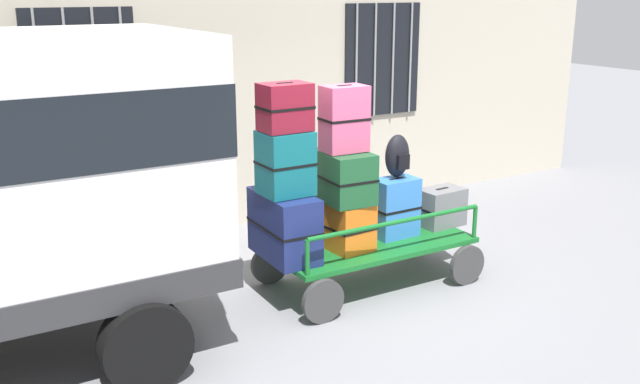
% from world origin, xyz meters
% --- Properties ---
extents(ground_plane, '(40.00, 40.00, 0.00)m').
position_xyz_m(ground_plane, '(0.00, 0.00, 0.00)').
color(ground_plane, gray).
extents(building_wall, '(12.00, 0.38, 5.00)m').
position_xyz_m(building_wall, '(0.00, 2.72, 2.50)').
color(building_wall, '#BCB29E').
rests_on(building_wall, ground).
extents(luggage_cart, '(2.14, 1.12, 0.47)m').
position_xyz_m(luggage_cart, '(0.36, 0.16, 0.38)').
color(luggage_cart, '#146023').
rests_on(luggage_cart, ground).
extents(cart_railing, '(2.02, 0.98, 0.36)m').
position_xyz_m(cart_railing, '(0.36, 0.16, 0.76)').
color(cart_railing, '#146023').
rests_on(cart_railing, luggage_cart).
extents(suitcase_left_bottom, '(0.44, 0.81, 0.64)m').
position_xyz_m(suitcase_left_bottom, '(-0.59, 0.20, 0.79)').
color(suitcase_left_bottom, navy).
rests_on(suitcase_left_bottom, luggage_cart).
extents(suitcase_left_middle, '(0.46, 0.41, 0.60)m').
position_xyz_m(suitcase_left_middle, '(-0.59, 0.16, 1.40)').
color(suitcase_left_middle, '#0F5960').
rests_on(suitcase_left_middle, suitcase_left_bottom).
extents(suitcase_left_top, '(0.46, 0.34, 0.44)m').
position_xyz_m(suitcase_left_top, '(-0.59, 0.15, 1.92)').
color(suitcase_left_top, maroon).
rests_on(suitcase_left_top, suitcase_left_middle).
extents(suitcase_midleft_bottom, '(0.44, 0.62, 0.48)m').
position_xyz_m(suitcase_midleft_bottom, '(0.05, 0.15, 0.71)').
color(suitcase_midleft_bottom, orange).
rests_on(suitcase_midleft_bottom, luggage_cart).
extents(suitcase_midleft_middle, '(0.46, 0.65, 0.50)m').
position_xyz_m(suitcase_midleft_middle, '(0.05, 0.16, 1.19)').
color(suitcase_midleft_middle, '#194C28').
rests_on(suitcase_midleft_middle, suitcase_midleft_bottom).
extents(suitcase_midleft_top, '(0.44, 0.31, 0.63)m').
position_xyz_m(suitcase_midleft_top, '(0.05, 0.15, 1.76)').
color(suitcase_midleft_top, '#CC4C72').
rests_on(suitcase_midleft_top, suitcase_midleft_middle).
extents(suitcase_center_bottom, '(0.47, 0.31, 0.62)m').
position_xyz_m(suitcase_center_bottom, '(0.68, 0.15, 0.78)').
color(suitcase_center_bottom, '#3372C6').
rests_on(suitcase_center_bottom, luggage_cart).
extents(suitcase_midright_bottom, '(0.51, 0.35, 0.41)m').
position_xyz_m(suitcase_midright_bottom, '(1.31, 0.17, 0.67)').
color(suitcase_midright_bottom, slate).
rests_on(suitcase_midright_bottom, luggage_cart).
extents(backpack, '(0.27, 0.22, 0.44)m').
position_xyz_m(backpack, '(0.72, 0.19, 1.30)').
color(backpack, black).
rests_on(backpack, suitcase_center_bottom).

